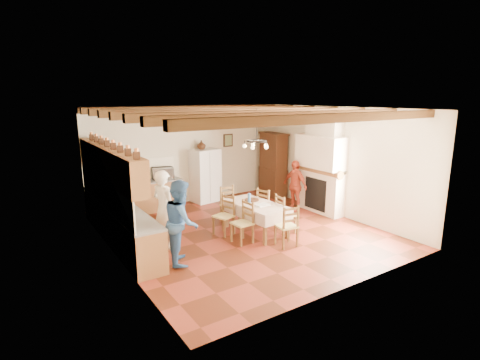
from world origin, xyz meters
name	(u,v)px	position (x,y,z in m)	size (l,w,h in m)	color
floor	(243,233)	(0.00, 0.00, -0.01)	(6.00, 6.50, 0.02)	#4C1D0D
ceiling	(244,108)	(0.00, 0.00, 3.01)	(6.00, 6.50, 0.02)	white
wall_back	(185,155)	(0.00, 3.26, 1.50)	(6.00, 0.02, 3.00)	beige
wall_front	(352,206)	(0.00, -3.26, 1.50)	(6.00, 0.02, 3.00)	beige
wall_left	(115,190)	(-3.01, 0.00, 1.50)	(0.02, 6.50, 3.00)	beige
wall_right	(333,161)	(3.01, 0.00, 1.50)	(0.02, 6.50, 3.00)	beige
ceiling_beams	(244,112)	(0.00, 0.00, 2.91)	(6.00, 6.30, 0.16)	#39220E
lower_cabinets_left	(119,224)	(-2.70, 1.05, 0.43)	(0.60, 4.30, 0.86)	brown
lower_cabinets_back	(141,198)	(-1.55, 2.95, 0.43)	(2.30, 0.60, 0.86)	brown
countertop_left	(118,205)	(-2.70, 1.05, 0.88)	(0.62, 4.30, 0.04)	slate
countertop_back	(140,182)	(-1.55, 2.95, 0.88)	(2.34, 0.62, 0.04)	slate
backsplash_left	(104,193)	(-2.98, 1.05, 1.20)	(0.03, 4.30, 0.60)	#F1E5CF
backsplash_back	(136,170)	(-1.55, 3.23, 1.20)	(2.30, 0.03, 0.60)	#F1E5CF
upper_cabinets	(109,163)	(-2.83, 1.05, 1.85)	(0.35, 4.20, 0.70)	brown
fireplace	(320,164)	(2.72, 0.20, 1.40)	(0.56, 1.60, 2.80)	beige
wall_picture	(228,140)	(1.55, 3.23, 1.85)	(0.34, 0.03, 0.42)	#312218
refrigerator	(205,175)	(0.55, 3.02, 0.83)	(0.83, 0.68, 1.66)	white
hutch	(273,165)	(2.75, 2.36, 1.05)	(0.49, 1.16, 2.10)	#351E11
dining_table	(256,207)	(0.25, -0.17, 0.65)	(0.97, 1.73, 0.74)	silver
chandelier	(257,141)	(0.25, -0.17, 2.25)	(0.47, 0.47, 0.03)	black
chair_left_near	(242,222)	(-0.38, -0.53, 0.48)	(0.42, 0.40, 0.96)	brown
chair_left_far	(224,215)	(-0.47, 0.14, 0.48)	(0.42, 0.40, 0.96)	brown
chair_right_near	(286,214)	(0.86, -0.56, 0.48)	(0.42, 0.40, 0.96)	brown
chair_right_far	(267,205)	(0.89, 0.24, 0.48)	(0.42, 0.40, 0.96)	brown
chair_end_near	(286,225)	(0.34, -1.22, 0.48)	(0.42, 0.40, 0.96)	brown
chair_end_far	(230,205)	(0.12, 0.81, 0.48)	(0.42, 0.40, 0.96)	brown
person_man	(164,209)	(-1.93, 0.22, 0.87)	(0.63, 0.42, 1.74)	white
person_woman_blue	(181,222)	(-1.94, -0.70, 0.85)	(0.82, 0.64, 1.69)	#335C94
person_woman_red	(295,185)	(2.26, 0.71, 0.74)	(0.87, 0.36, 1.48)	#A83A24
microwave	(163,173)	(-0.86, 2.95, 1.07)	(0.60, 0.41, 0.33)	silver
fridge_vase	(201,145)	(0.46, 3.02, 1.80)	(0.27, 0.27, 0.28)	#351E11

